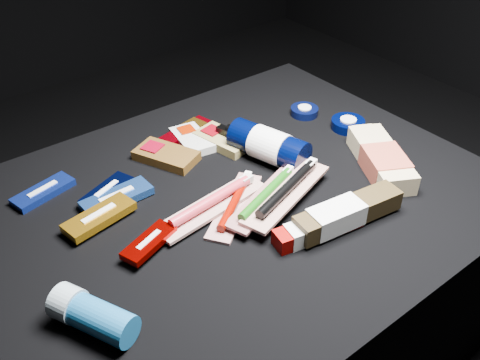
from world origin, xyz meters
TOP-DOWN VIEW (x-y plane):
  - ground at (0.00, 0.00)m, footprint 3.00×3.00m
  - cloth_table at (0.00, 0.00)m, footprint 0.98×0.78m
  - luna_bar_0 at (-0.30, 0.23)m, footprint 0.13×0.07m
  - luna_bar_1 at (-0.20, 0.12)m, footprint 0.14×0.05m
  - luna_bar_2 at (-0.20, 0.15)m, footprint 0.12×0.08m
  - luna_bar_3 at (-0.25, 0.08)m, footprint 0.14×0.07m
  - luna_bar_4 at (-0.21, -0.03)m, footprint 0.11×0.07m
  - clif_bar_0 at (-0.05, 0.19)m, footprint 0.12×0.15m
  - clif_bar_1 at (0.03, 0.21)m, footprint 0.08×0.12m
  - clif_bar_2 at (0.09, 0.17)m, footprint 0.09×0.14m
  - power_bar at (0.05, 0.25)m, footprint 0.14×0.07m
  - lotion_bottle at (0.13, 0.05)m, footprint 0.11×0.22m
  - cream_tin_upper at (0.32, 0.15)m, footprint 0.07×0.07m
  - cream_tin_lower at (0.35, 0.04)m, footprint 0.08×0.08m
  - bodywash_bottle at (0.29, -0.12)m, footprint 0.16×0.22m
  - deodorant_stick at (-0.36, -0.12)m, footprint 0.10×0.14m
  - toothbrush_pack_0 at (-0.03, -0.03)m, footprint 0.20×0.16m
  - toothbrush_pack_1 at (-0.07, -0.01)m, footprint 0.24×0.08m
  - toothbrush_pack_2 at (0.02, -0.06)m, footprint 0.22×0.12m
  - toothbrush_pack_3 at (0.06, -0.08)m, footprint 0.25×0.13m
  - toothpaste_carton_red at (0.03, -0.18)m, footprint 0.18×0.07m
  - toothpaste_carton_green at (0.09, -0.19)m, footprint 0.22×0.08m

SIDE VIEW (x-z plane):
  - ground at x=0.00m, z-range 0.00..0.00m
  - cloth_table at x=0.00m, z-range 0.00..0.40m
  - luna_bar_0 at x=-0.30m, z-range 0.40..0.42m
  - power_bar at x=0.05m, z-range 0.40..0.42m
  - toothbrush_pack_0 at x=-0.03m, z-range 0.40..0.42m
  - cream_tin_upper at x=0.32m, z-range 0.40..0.42m
  - clif_bar_1 at x=0.03m, z-range 0.40..0.42m
  - clif_bar_2 at x=0.09m, z-range 0.40..0.42m
  - luna_bar_1 at x=-0.20m, z-range 0.40..0.42m
  - clif_bar_0 at x=-0.05m, z-range 0.40..0.42m
  - cream_tin_lower at x=0.35m, z-range 0.40..0.42m
  - luna_bar_2 at x=-0.20m, z-range 0.40..0.42m
  - luna_bar_3 at x=-0.25m, z-range 0.41..0.42m
  - toothpaste_carton_red at x=0.03m, z-range 0.40..0.43m
  - luna_bar_4 at x=-0.21m, z-range 0.41..0.42m
  - toothbrush_pack_1 at x=-0.07m, z-range 0.40..0.43m
  - bodywash_bottle at x=0.29m, z-range 0.40..0.44m
  - toothbrush_pack_2 at x=0.02m, z-range 0.41..0.43m
  - toothpaste_carton_green at x=0.09m, z-range 0.40..0.45m
  - deodorant_stick at x=-0.36m, z-range 0.40..0.45m
  - toothbrush_pack_3 at x=0.06m, z-range 0.42..0.44m
  - lotion_bottle at x=0.13m, z-range 0.40..0.47m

